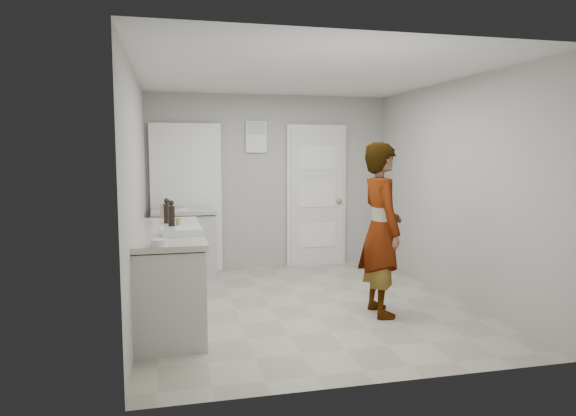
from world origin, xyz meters
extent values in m
plane|color=gray|center=(0.00, 0.00, 0.00)|extent=(4.00, 4.00, 0.00)
plane|color=#A5A39C|center=(0.00, 2.00, 1.25)|extent=(3.50, 0.00, 3.50)
plane|color=#A5A39C|center=(0.00, -2.00, 1.25)|extent=(3.50, 0.00, 3.50)
plane|color=#A5A39C|center=(-1.75, 0.00, 1.25)|extent=(0.00, 4.00, 4.00)
plane|color=#A5A39C|center=(1.75, 0.00, 1.25)|extent=(0.00, 4.00, 4.00)
plane|color=silver|center=(0.00, 0.00, 2.50)|extent=(4.00, 4.00, 0.00)
cube|color=silver|center=(0.70, 1.93, 1.00)|extent=(0.80, 0.05, 2.00)
cube|color=white|center=(0.70, 1.96, 1.03)|extent=(0.90, 0.04, 2.10)
sphere|color=#B78C46|center=(1.03, 1.88, 0.95)|extent=(0.07, 0.07, 0.07)
cube|color=white|center=(-0.20, 1.97, 1.90)|extent=(0.30, 0.02, 0.45)
cube|color=black|center=(-1.20, 1.97, 1.02)|extent=(0.90, 0.05, 2.04)
cube|color=white|center=(-1.20, 1.94, 1.03)|extent=(0.98, 0.02, 2.10)
cube|color=#BABAB6|center=(-1.45, -0.20, 0.43)|extent=(0.60, 1.90, 0.86)
cube|color=black|center=(-1.45, -0.20, 0.04)|extent=(0.56, 1.86, 0.08)
cube|color=#BAB9AB|center=(-1.45, -0.20, 0.90)|extent=(0.64, 1.96, 0.05)
cube|color=#BABAB6|center=(-1.25, 1.55, 0.43)|extent=(0.80, 0.55, 0.86)
cube|color=black|center=(-1.25, 1.55, 0.04)|extent=(0.75, 0.54, 0.08)
cube|color=#BAB9AB|center=(-1.25, 1.55, 0.90)|extent=(0.84, 0.61, 0.05)
imported|color=silver|center=(0.68, -0.47, 0.89)|extent=(0.45, 0.66, 1.78)
cube|color=#9A794D|center=(-1.48, 0.70, 1.01)|extent=(0.11, 0.08, 0.17)
cylinder|color=#A1865C|center=(-1.35, 0.10, 0.96)|extent=(0.05, 0.05, 0.07)
cylinder|color=black|center=(-1.46, 0.24, 1.03)|extent=(0.07, 0.07, 0.21)
sphere|color=black|center=(-1.46, 0.24, 1.17)|extent=(0.06, 0.06, 0.06)
cylinder|color=black|center=(-1.42, -0.24, 1.04)|extent=(0.06, 0.06, 0.24)
sphere|color=black|center=(-1.42, -0.24, 1.19)|extent=(0.06, 0.06, 0.06)
cube|color=silver|center=(-1.33, -0.59, 0.96)|extent=(0.40, 0.31, 0.06)
cube|color=white|center=(-1.33, -0.59, 0.95)|extent=(0.35, 0.26, 0.05)
cylinder|color=silver|center=(-1.52, -1.10, 0.95)|extent=(0.14, 0.14, 0.05)
sphere|color=white|center=(-1.54, -1.11, 0.95)|extent=(0.05, 0.05, 0.05)
sphere|color=white|center=(-1.50, -1.09, 0.95)|extent=(0.05, 0.05, 0.05)
cube|color=white|center=(-1.31, 1.57, 0.93)|extent=(0.29, 0.34, 0.01)
camera|label=1|loc=(-1.44, -5.34, 1.69)|focal=32.00mm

